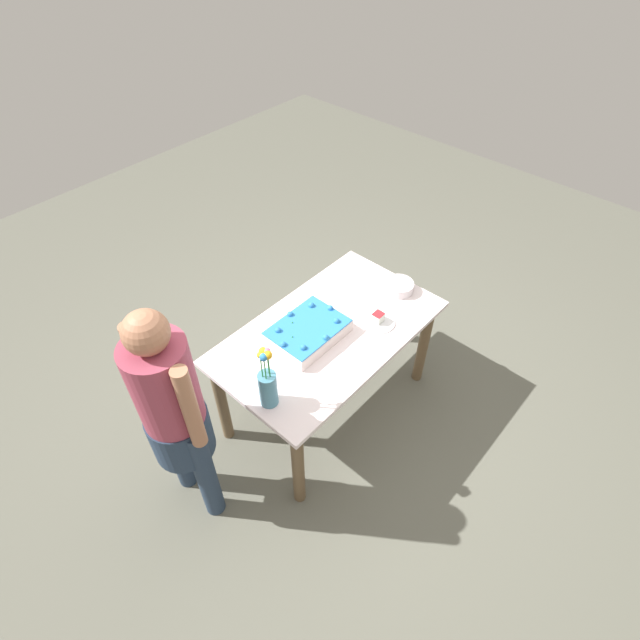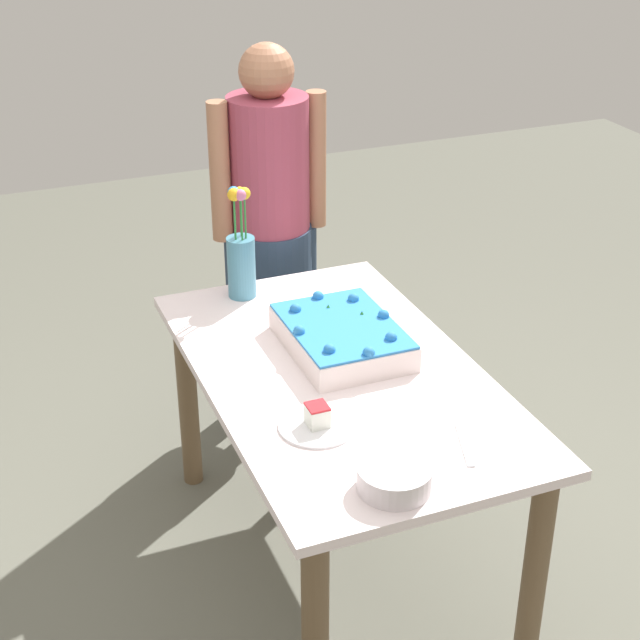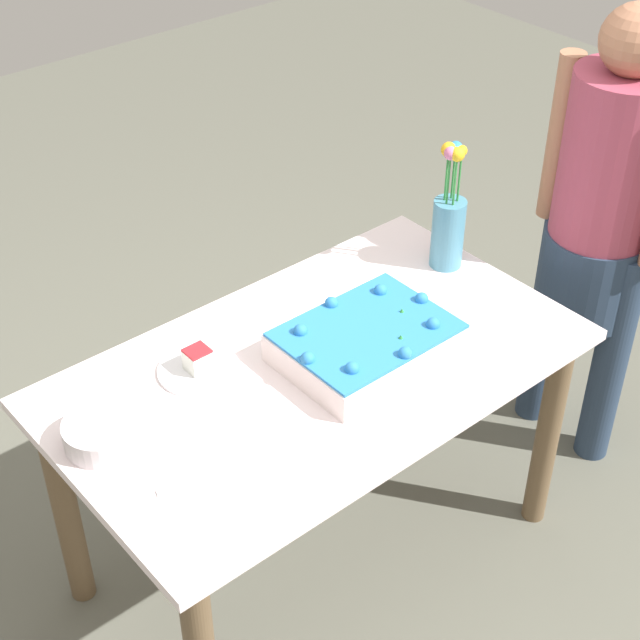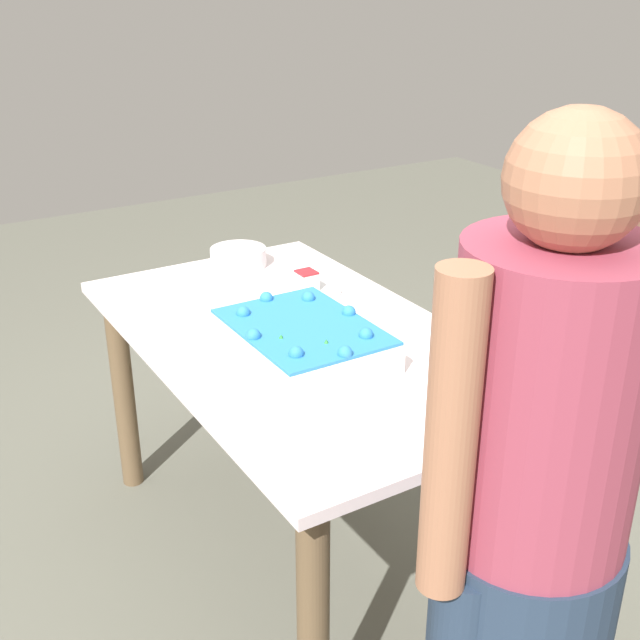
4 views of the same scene
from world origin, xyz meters
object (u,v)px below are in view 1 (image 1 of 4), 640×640
object	(u,v)px
serving_plate_with_slice	(378,320)
person_standing	(173,410)
flower_vase	(268,384)
cake_knife	(359,280)
fruit_bowl	(399,287)
sheet_cake	(308,331)

from	to	relation	value
serving_plate_with_slice	person_standing	bearing A→B (deg)	166.33
flower_vase	person_standing	size ratio (longest dim) A/B	0.26
cake_knife	fruit_bowl	size ratio (longest dim) A/B	1.04
fruit_bowl	person_standing	bearing A→B (deg)	171.74
serving_plate_with_slice	cake_knife	world-z (taller)	serving_plate_with_slice
sheet_cake	cake_knife	xyz separation A→B (m)	(0.59, 0.10, -0.04)
serving_plate_with_slice	flower_vase	bearing A→B (deg)	175.96
fruit_bowl	person_standing	xyz separation A→B (m)	(-1.56, 0.23, 0.09)
flower_vase	cake_knife	bearing A→B (deg)	14.09
serving_plate_with_slice	fruit_bowl	size ratio (longest dim) A/B	1.15
sheet_cake	flower_vase	world-z (taller)	flower_vase
sheet_cake	cake_knife	bearing A→B (deg)	9.36
serving_plate_with_slice	fruit_bowl	xyz separation A→B (m)	(0.32, 0.08, 0.01)
fruit_bowl	sheet_cake	bearing A→B (deg)	167.47
flower_vase	serving_plate_with_slice	bearing A→B (deg)	-4.04
flower_vase	fruit_bowl	bearing A→B (deg)	0.79
sheet_cake	person_standing	xyz separation A→B (m)	(-0.87, 0.07, 0.07)
sheet_cake	cake_knife	size ratio (longest dim) A/B	2.27
sheet_cake	cake_knife	distance (m)	0.60
cake_knife	person_standing	distance (m)	1.47
sheet_cake	person_standing	bearing A→B (deg)	175.20
serving_plate_with_slice	flower_vase	distance (m)	0.85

